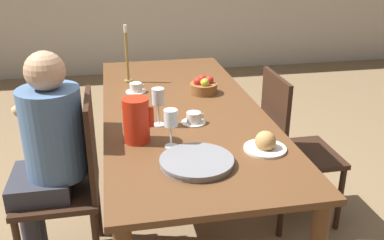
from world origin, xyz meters
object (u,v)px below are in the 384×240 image
object	(u,v)px
chair_opposite	(291,146)
person_seated	(48,146)
fruit_bowl	(204,86)
candlestick_tall	(127,60)
teacup_across	(136,88)
serving_tray	(197,162)
bread_plate	(265,144)
red_pitcher	(136,120)
teacup_near_person	(194,119)
wine_glass_juice	(171,120)
chair_person_side	(71,181)
wine_glass_water	(158,98)

from	to	relation	value
chair_opposite	person_seated	distance (m)	1.39
fruit_bowl	candlestick_tall	world-z (taller)	candlestick_tall
teacup_across	fruit_bowl	size ratio (longest dim) A/B	0.76
chair_opposite	serving_tray	distance (m)	0.91
fruit_bowl	bread_plate	bearing A→B (deg)	-82.52
red_pitcher	teacup_near_person	world-z (taller)	red_pitcher
teacup_across	serving_tray	xyz separation A→B (m)	(0.19, -1.03, -0.01)
teacup_near_person	red_pitcher	bearing A→B (deg)	-152.01
person_seated	wine_glass_juice	world-z (taller)	person_seated
wine_glass_juice	serving_tray	xyz separation A→B (m)	(0.08, -0.20, -0.12)
person_seated	wine_glass_juice	size ratio (longest dim) A/B	6.25
chair_person_side	candlestick_tall	xyz separation A→B (m)	(0.35, 0.87, 0.40)
teacup_near_person	serving_tray	size ratio (longest dim) A/B	0.40
chair_opposite	wine_glass_juice	distance (m)	0.93
teacup_near_person	serving_tray	distance (m)	0.46
red_pitcher	teacup_across	xyz separation A→B (m)	(0.04, 0.74, -0.09)
chair_opposite	teacup_near_person	distance (m)	0.67
serving_tray	candlestick_tall	distance (m)	1.28
wine_glass_water	serving_tray	distance (m)	0.50
wine_glass_water	serving_tray	xyz separation A→B (m)	(0.11, -0.47, -0.14)
teacup_across	fruit_bowl	xyz separation A→B (m)	(0.43, -0.10, 0.02)
red_pitcher	serving_tray	bearing A→B (deg)	-50.74
red_pitcher	candlestick_tall	xyz separation A→B (m)	(0.01, 0.96, 0.05)
fruit_bowl	serving_tray	bearing A→B (deg)	-104.12
red_pitcher	wine_glass_juice	xyz separation A→B (m)	(0.15, -0.09, 0.03)
person_seated	wine_glass_juice	distance (m)	0.65
teacup_near_person	serving_tray	bearing A→B (deg)	-99.52
chair_person_side	wine_glass_juice	bearing A→B (deg)	-110.14
chair_person_side	chair_opposite	size ratio (longest dim) A/B	1.00
wine_glass_juice	fruit_bowl	distance (m)	0.80
person_seated	red_pitcher	world-z (taller)	person_seated
red_pitcher	wine_glass_water	distance (m)	0.22
wine_glass_water	serving_tray	world-z (taller)	wine_glass_water
teacup_across	fruit_bowl	bearing A→B (deg)	-13.51
wine_glass_juice	teacup_near_person	world-z (taller)	wine_glass_juice
person_seated	wine_glass_water	distance (m)	0.60
red_pitcher	serving_tray	distance (m)	0.39
bread_plate	candlestick_tall	xyz separation A→B (m)	(-0.57, 1.17, 0.13)
chair_opposite	person_seated	bearing A→B (deg)	-83.79
red_pitcher	wine_glass_juice	size ratio (longest dim) A/B	1.17
chair_opposite	candlestick_tall	world-z (taller)	candlestick_tall
chair_opposite	red_pitcher	world-z (taller)	red_pitcher
teacup_across	bread_plate	size ratio (longest dim) A/B	0.66
candlestick_tall	serving_tray	bearing A→B (deg)	-79.64
person_seated	teacup_across	bearing A→B (deg)	-37.30
chair_opposite	wine_glass_water	world-z (taller)	chair_opposite
wine_glass_juice	chair_person_side	bearing A→B (deg)	159.86
red_pitcher	candlestick_tall	bearing A→B (deg)	89.52
red_pitcher	teacup_across	distance (m)	0.74
bread_plate	person_seated	bearing A→B (deg)	162.97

